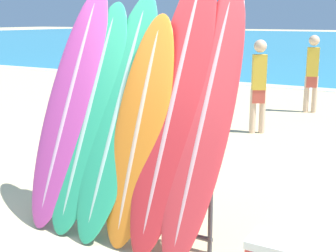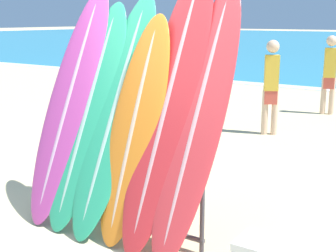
{
  "view_description": "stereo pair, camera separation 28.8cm",
  "coord_description": "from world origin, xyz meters",
  "views": [
    {
      "loc": [
        2.56,
        -2.99,
        1.93
      ],
      "look_at": [
        0.19,
        1.1,
        0.84
      ],
      "focal_mm": 50.0,
      "sensor_mm": 36.0,
      "label": 1
    },
    {
      "loc": [
        2.8,
        -2.84,
        1.93
      ],
      "look_at": [
        0.19,
        1.1,
        0.84
      ],
      "focal_mm": 50.0,
      "sensor_mm": 36.0,
      "label": 2
    }
  ],
  "objects": [
    {
      "name": "surfboard_slot_5",
      "position": [
        0.92,
        0.43,
        1.12
      ],
      "size": [
        0.49,
        1.2,
        2.25
      ],
      "color": "red",
      "rests_on": "ground_plane"
    },
    {
      "name": "surfboard_slot_1",
      "position": [
        -0.25,
        0.39,
        1.05
      ],
      "size": [
        0.57,
        1.05,
        2.1
      ],
      "color": "#289E70",
      "rests_on": "ground_plane"
    },
    {
      "name": "person_mid_beach",
      "position": [
        -0.05,
        4.56,
        0.87
      ],
      "size": [
        0.27,
        0.24,
        1.59
      ],
      "rotation": [
        0.0,
        0.0,
        3.65
      ],
      "color": "beige",
      "rests_on": "ground_plane"
    },
    {
      "name": "surfboard_rack",
      "position": [
        0.19,
        0.3,
        0.45
      ],
      "size": [
        1.78,
        0.04,
        0.82
      ],
      "color": "#47474C",
      "rests_on": "ground_plane"
    },
    {
      "name": "ground_plane",
      "position": [
        0.0,
        0.0,
        0.0
      ],
      "size": [
        160.0,
        160.0,
        0.0
      ],
      "primitive_type": "plane",
      "color": "beige"
    },
    {
      "name": "surfboard_slot_4",
      "position": [
        0.62,
        0.46,
        1.22
      ],
      "size": [
        0.53,
        1.24,
        2.45
      ],
      "color": "red",
      "rests_on": "ground_plane"
    },
    {
      "name": "person_near_water",
      "position": [
        0.29,
        6.85,
        0.87
      ],
      "size": [
        0.27,
        0.22,
        1.6
      ],
      "rotation": [
        0.0,
        0.0,
        3.49
      ],
      "color": "beige",
      "rests_on": "ground_plane"
    },
    {
      "name": "surfboard_slot_0",
      "position": [
        -0.51,
        0.41,
        1.13
      ],
      "size": [
        0.57,
        1.11,
        2.26
      ],
      "color": "#B23D8E",
      "rests_on": "ground_plane"
    },
    {
      "name": "surfboard_slot_3",
      "position": [
        0.35,
        0.33,
        0.99
      ],
      "size": [
        0.52,
        0.87,
        1.99
      ],
      "color": "orange",
      "rests_on": "ground_plane"
    },
    {
      "name": "surfboard_slot_2",
      "position": [
        0.06,
        0.41,
        1.09
      ],
      "size": [
        0.55,
        1.14,
        2.17
      ],
      "color": "#289E70",
      "rests_on": "ground_plane"
    }
  ]
}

